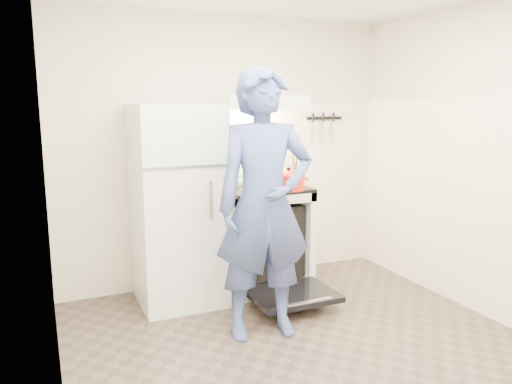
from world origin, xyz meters
TOP-DOWN VIEW (x-y plane):
  - floor at (0.00, 0.00)m, footprint 3.60×3.60m
  - back_wall at (0.00, 1.80)m, footprint 3.20×0.02m
  - refrigerator at (-0.58, 1.45)m, footprint 0.70×0.70m
  - stove_body at (0.23, 1.48)m, footprint 0.76×0.65m
  - cooktop at (0.23, 1.48)m, footprint 0.76×0.65m
  - backsplash at (0.23, 1.76)m, footprint 0.76×0.07m
  - oven_door at (0.23, 0.88)m, footprint 0.70×0.54m
  - oven_rack at (0.23, 1.48)m, footprint 0.60×0.52m
  - range_hood at (0.23, 1.55)m, footprint 0.76×0.50m
  - knife_strip at (1.05, 1.79)m, footprint 0.40×0.02m
  - pizza_stone at (0.33, 1.39)m, footprint 0.32×0.32m
  - tea_kettle at (-0.06, 1.69)m, footprint 0.24×0.20m
  - utensil_jar at (0.42, 1.22)m, footprint 0.11×0.11m
  - person at (-0.17, 0.58)m, footprint 0.77×0.56m
  - dutch_oven at (0.21, 0.93)m, footprint 0.33×0.26m

SIDE VIEW (x-z plane):
  - floor at x=0.00m, z-range 0.00..0.00m
  - oven_door at x=0.23m, z-range 0.10..0.15m
  - oven_rack at x=0.23m, z-range 0.43..0.45m
  - pizza_stone at x=0.33m, z-range 0.45..0.46m
  - stove_body at x=0.23m, z-range 0.00..0.92m
  - refrigerator at x=-0.58m, z-range 0.00..1.70m
  - cooktop at x=0.23m, z-range 0.92..0.95m
  - person at x=-0.17m, z-range 0.00..1.96m
  - utensil_jar at x=0.42m, z-range 0.98..1.11m
  - backsplash at x=0.23m, z-range 0.95..1.15m
  - dutch_oven at x=0.21m, z-range 0.96..1.19m
  - tea_kettle at x=-0.06m, z-range 0.95..1.24m
  - back_wall at x=0.00m, z-range 0.00..2.50m
  - knife_strip at x=1.05m, z-range 1.54..1.56m
  - range_hood at x=0.23m, z-range 1.65..1.77m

